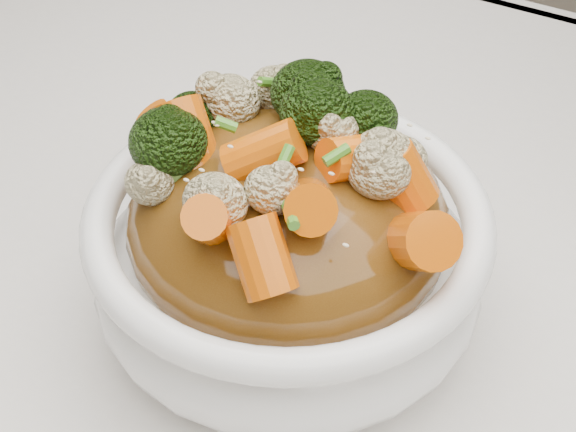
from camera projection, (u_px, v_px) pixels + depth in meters
The scene contains 8 objects.
tablecloth at pixel (362, 361), 0.44m from camera, with size 1.20×0.80×0.04m, color silver.
bowl at pixel (288, 259), 0.41m from camera, with size 0.20×0.20×0.08m, color white, non-canonical shape.
sauce_base at pixel (288, 220), 0.39m from camera, with size 0.16×0.16×0.09m, color #58340F.
carrots at pixel (288, 125), 0.35m from camera, with size 0.16×0.16×0.05m, color #D85C07, non-canonical shape.
broccoli at pixel (288, 126), 0.35m from camera, with size 0.16×0.16×0.04m, color black, non-canonical shape.
cauliflower at pixel (288, 130), 0.36m from camera, with size 0.16×0.16×0.03m, color #C9BB89, non-canonical shape.
scallions at pixel (288, 123), 0.35m from camera, with size 0.12×0.12×0.02m, color #3E7D1C, non-canonical shape.
sesame_seeds at pixel (288, 123), 0.35m from camera, with size 0.14×0.14×0.01m, color beige, non-canonical shape.
Camera 1 is at (0.10, -0.25, 1.08)m, focal length 50.00 mm.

